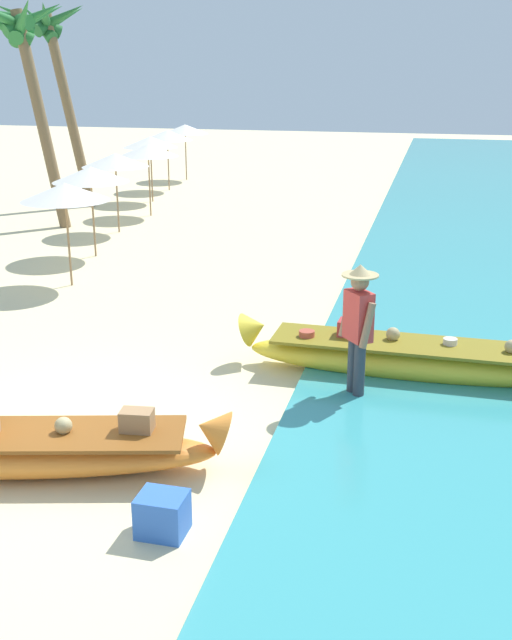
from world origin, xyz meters
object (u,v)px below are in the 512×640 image
object	(u,v)px
boat_orange_foreground	(12,449)
palm_tree_tall_inland	(52,45)
palm_tree_leaning_seaward	(20,40)
boat_yellow_midground	(409,359)
person_vendor_hatted	(358,324)
cooler_box	(162,514)

from	to	relation	value
boat_orange_foreground	palm_tree_tall_inland	bearing A→B (deg)	114.61
palm_tree_tall_inland	palm_tree_leaning_seaward	distance (m)	2.95
boat_yellow_midground	palm_tree_leaning_seaward	distance (m)	13.31
boat_yellow_midground	palm_tree_tall_inland	xyz separation A→B (m)	(-10.39, 10.94, 4.14)
boat_yellow_midground	palm_tree_leaning_seaward	bearing A→B (deg)	140.36
person_vendor_hatted	cooler_box	size ratio (longest dim) A/B	4.08
boat_orange_foreground	person_vendor_hatted	bearing A→B (deg)	38.88
boat_orange_foreground	person_vendor_hatted	distance (m)	4.17
person_vendor_hatted	palm_tree_tall_inland	distance (m)	15.70
boat_yellow_midground	palm_tree_tall_inland	world-z (taller)	palm_tree_tall_inland
boat_yellow_midground	person_vendor_hatted	world-z (taller)	person_vendor_hatted
cooler_box	palm_tree_leaning_seaward	bearing A→B (deg)	123.65
boat_yellow_midground	palm_tree_leaning_seaward	size ratio (longest dim) A/B	0.85
palm_tree_leaning_seaward	cooler_box	xyz separation A→B (m)	(7.79, -12.18, -4.27)
boat_orange_foreground	palm_tree_leaning_seaward	distance (m)	13.60
boat_orange_foreground	palm_tree_leaning_seaward	size ratio (longest dim) A/B	0.81
boat_yellow_midground	cooler_box	size ratio (longest dim) A/B	10.96
person_vendor_hatted	cooler_box	distance (m)	3.61
person_vendor_hatted	palm_tree_leaning_seaward	xyz separation A→B (m)	(-9.13, 8.92, 3.46)
person_vendor_hatted	palm_tree_leaning_seaward	world-z (taller)	palm_tree_leaning_seaward
cooler_box	boat_yellow_midground	bearing A→B (deg)	65.78
palm_tree_leaning_seaward	cooler_box	bearing A→B (deg)	-57.40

